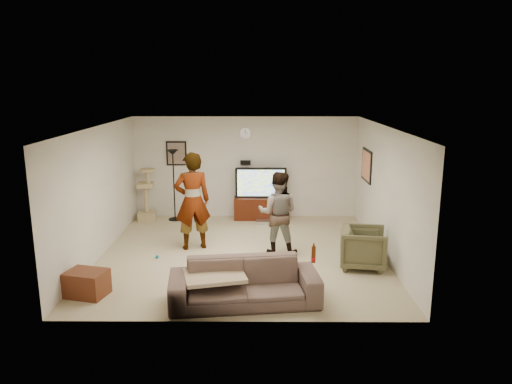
{
  "coord_description": "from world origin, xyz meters",
  "views": [
    {
      "loc": [
        0.33,
        -8.98,
        3.33
      ],
      "look_at": [
        0.27,
        0.2,
        1.21
      ],
      "focal_mm": 33.74,
      "sensor_mm": 36.0,
      "label": 1
    }
  ],
  "objects_px": {
    "tv_stand": "(261,208)",
    "person_left": "(192,201)",
    "cat_tree": "(146,194)",
    "beer_bottle": "(314,255)",
    "side_table": "(87,283)",
    "floor_lamp": "(174,185)",
    "tv": "(261,183)",
    "sofa": "(244,283)",
    "person_right": "(278,213)",
    "armchair": "(363,248)"
  },
  "relations": [
    {
      "from": "person_right",
      "to": "armchair",
      "type": "height_order",
      "value": "person_right"
    },
    {
      "from": "person_right",
      "to": "side_table",
      "type": "xyz_separation_m",
      "value": [
        -3.1,
        -1.97,
        -0.62
      ]
    },
    {
      "from": "beer_bottle",
      "to": "sofa",
      "type": "bearing_deg",
      "value": 180.0
    },
    {
      "from": "person_right",
      "to": "armchair",
      "type": "distance_m",
      "value": 1.75
    },
    {
      "from": "beer_bottle",
      "to": "person_left",
      "type": "bearing_deg",
      "value": 130.8
    },
    {
      "from": "tv_stand",
      "to": "tv",
      "type": "distance_m",
      "value": 0.64
    },
    {
      "from": "cat_tree",
      "to": "tv",
      "type": "bearing_deg",
      "value": 2.41
    },
    {
      "from": "tv",
      "to": "armchair",
      "type": "xyz_separation_m",
      "value": [
        1.85,
        -3.17,
        -0.55
      ]
    },
    {
      "from": "tv_stand",
      "to": "person_left",
      "type": "height_order",
      "value": "person_left"
    },
    {
      "from": "tv",
      "to": "sofa",
      "type": "distance_m",
      "value": 4.7
    },
    {
      "from": "tv",
      "to": "cat_tree",
      "type": "relative_size",
      "value": 0.96
    },
    {
      "from": "tv_stand",
      "to": "side_table",
      "type": "distance_m",
      "value": 5.21
    },
    {
      "from": "tv_stand",
      "to": "person_left",
      "type": "bearing_deg",
      "value": -122.56
    },
    {
      "from": "sofa",
      "to": "beer_bottle",
      "type": "xyz_separation_m",
      "value": [
        1.04,
        0.0,
        0.46
      ]
    },
    {
      "from": "cat_tree",
      "to": "sofa",
      "type": "height_order",
      "value": "cat_tree"
    },
    {
      "from": "floor_lamp",
      "to": "cat_tree",
      "type": "relative_size",
      "value": 1.33
    },
    {
      "from": "beer_bottle",
      "to": "side_table",
      "type": "height_order",
      "value": "beer_bottle"
    },
    {
      "from": "tv",
      "to": "armchair",
      "type": "relative_size",
      "value": 1.54
    },
    {
      "from": "side_table",
      "to": "floor_lamp",
      "type": "bearing_deg",
      "value": 81.21
    },
    {
      "from": "cat_tree",
      "to": "person_left",
      "type": "distance_m",
      "value": 2.51
    },
    {
      "from": "tv",
      "to": "beer_bottle",
      "type": "distance_m",
      "value": 4.72
    },
    {
      "from": "tv_stand",
      "to": "tv",
      "type": "xyz_separation_m",
      "value": [
        0.0,
        0.0,
        0.64
      ]
    },
    {
      "from": "floor_lamp",
      "to": "armchair",
      "type": "xyz_separation_m",
      "value": [
        3.97,
        -3.07,
        -0.49
      ]
    },
    {
      "from": "beer_bottle",
      "to": "tv_stand",
      "type": "bearing_deg",
      "value": 99.43
    },
    {
      "from": "sofa",
      "to": "tv_stand",
      "type": "bearing_deg",
      "value": 79.8
    },
    {
      "from": "armchair",
      "to": "cat_tree",
      "type": "bearing_deg",
      "value": 65.9
    },
    {
      "from": "floor_lamp",
      "to": "person_left",
      "type": "height_order",
      "value": "person_left"
    },
    {
      "from": "person_left",
      "to": "beer_bottle",
      "type": "xyz_separation_m",
      "value": [
        2.15,
        -2.5,
        -0.2
      ]
    },
    {
      "from": "cat_tree",
      "to": "armchair",
      "type": "bearing_deg",
      "value": -33.22
    },
    {
      "from": "person_right",
      "to": "side_table",
      "type": "relative_size",
      "value": 2.68
    },
    {
      "from": "tv",
      "to": "person_right",
      "type": "height_order",
      "value": "person_right"
    },
    {
      "from": "sofa",
      "to": "cat_tree",
      "type": "bearing_deg",
      "value": 112.25
    },
    {
      "from": "tv_stand",
      "to": "sofa",
      "type": "bearing_deg",
      "value": -93.33
    },
    {
      "from": "floor_lamp",
      "to": "beer_bottle",
      "type": "height_order",
      "value": "floor_lamp"
    },
    {
      "from": "floor_lamp",
      "to": "sofa",
      "type": "height_order",
      "value": "floor_lamp"
    },
    {
      "from": "cat_tree",
      "to": "person_right",
      "type": "distance_m",
      "value": 3.89
    },
    {
      "from": "cat_tree",
      "to": "sofa",
      "type": "xyz_separation_m",
      "value": [
        2.53,
        -4.54,
        -0.31
      ]
    },
    {
      "from": "floor_lamp",
      "to": "sofa",
      "type": "distance_m",
      "value": 4.94
    },
    {
      "from": "tv",
      "to": "floor_lamp",
      "type": "height_order",
      "value": "floor_lamp"
    },
    {
      "from": "person_left",
      "to": "armchair",
      "type": "bearing_deg",
      "value": 145.04
    },
    {
      "from": "person_left",
      "to": "sofa",
      "type": "height_order",
      "value": "person_left"
    },
    {
      "from": "tv",
      "to": "floor_lamp",
      "type": "xyz_separation_m",
      "value": [
        -2.11,
        -0.1,
        -0.05
      ]
    },
    {
      "from": "tv_stand",
      "to": "beer_bottle",
      "type": "height_order",
      "value": "beer_bottle"
    },
    {
      "from": "tv_stand",
      "to": "sofa",
      "type": "xyz_separation_m",
      "value": [
        -0.27,
        -4.66,
        0.06
      ]
    },
    {
      "from": "cat_tree",
      "to": "beer_bottle",
      "type": "height_order",
      "value": "cat_tree"
    },
    {
      "from": "person_left",
      "to": "side_table",
      "type": "xyz_separation_m",
      "value": [
        -1.4,
        -2.24,
        -0.79
      ]
    },
    {
      "from": "cat_tree",
      "to": "person_left",
      "type": "relative_size",
      "value": 0.65
    },
    {
      "from": "tv_stand",
      "to": "cat_tree",
      "type": "height_order",
      "value": "cat_tree"
    },
    {
      "from": "cat_tree",
      "to": "armchair",
      "type": "height_order",
      "value": "cat_tree"
    },
    {
      "from": "tv",
      "to": "sofa",
      "type": "bearing_deg",
      "value": -93.33
    }
  ]
}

